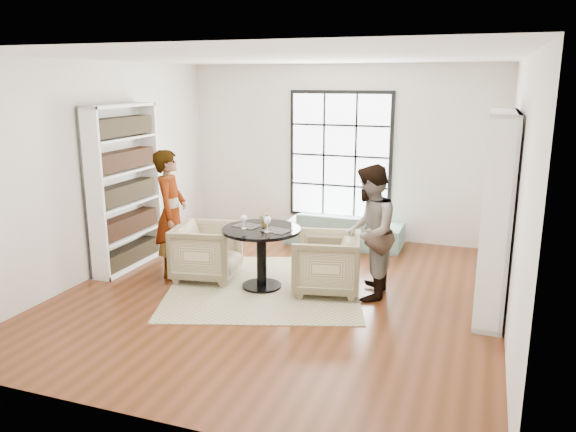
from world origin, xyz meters
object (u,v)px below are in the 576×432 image
at_px(wine_glass_right, 267,221).
at_px(flower_centerpiece, 266,220).
at_px(armchair_right, 327,263).
at_px(wine_glass_left, 244,219).
at_px(pedestal_table, 261,245).
at_px(person_right, 369,233).
at_px(armchair_left, 207,251).
at_px(person_left, 171,213).
at_px(sofa, 345,229).

distance_m(wine_glass_right, flower_centerpiece, 0.25).
xyz_separation_m(armchair_right, flower_centerpiece, (-0.82, -0.09, 0.53)).
height_order(wine_glass_left, wine_glass_right, wine_glass_right).
bearing_deg(pedestal_table, person_right, 6.42).
bearing_deg(armchair_right, person_right, 78.76).
bearing_deg(flower_centerpiece, person_right, 3.68).
height_order(armchair_left, flower_centerpiece, flower_centerpiece).
relative_size(pedestal_table, flower_centerpiece, 5.50).
bearing_deg(person_left, sofa, -57.08).
relative_size(armchair_left, person_right, 0.50).
xyz_separation_m(person_right, wine_glass_right, (-1.26, -0.30, 0.12)).
distance_m(sofa, flower_centerpiece, 2.40).
distance_m(person_right, flower_centerpiece, 1.38).
bearing_deg(person_right, pedestal_table, -87.06).
height_order(armchair_left, wine_glass_left, wine_glass_left).
xyz_separation_m(armchair_left, person_left, (-0.55, 0.00, 0.51)).
relative_size(pedestal_table, wine_glass_left, 5.65).
distance_m(person_left, flower_centerpiece, 1.45).
relative_size(armchair_right, wine_glass_left, 4.68).
distance_m(person_left, wine_glass_right, 1.58).
bearing_deg(armchair_right, sofa, 176.49).
relative_size(armchair_right, person_left, 0.48).
distance_m(pedestal_table, person_left, 1.45).
height_order(armchair_right, person_right, person_right).
bearing_deg(person_left, armchair_right, -103.80).
xyz_separation_m(person_left, wine_glass_left, (1.21, -0.18, 0.06)).
xyz_separation_m(sofa, wine_glass_left, (-0.77, -2.42, 0.68)).
bearing_deg(person_right, sofa, -162.19).
xyz_separation_m(sofa, armchair_left, (-1.43, -2.23, 0.11)).
xyz_separation_m(person_right, flower_centerpiece, (-1.37, -0.09, 0.06)).
bearing_deg(flower_centerpiece, wine_glass_left, -146.06).
xyz_separation_m(wine_glass_left, flower_centerpiece, (0.24, 0.16, -0.04)).
bearing_deg(wine_glass_right, flower_centerpiece, 116.31).
bearing_deg(sofa, armchair_left, 57.28).
xyz_separation_m(armchair_left, person_right, (2.27, 0.07, 0.47)).
bearing_deg(armchair_left, wine_glass_right, -113.18).
distance_m(person_left, wine_glass_left, 1.22).
height_order(sofa, armchair_left, armchair_left).
bearing_deg(person_left, flower_centerpiece, -106.30).
distance_m(wine_glass_left, wine_glass_right, 0.35).
xyz_separation_m(armchair_left, wine_glass_right, (1.01, -0.24, 0.59)).
height_order(pedestal_table, armchair_right, pedestal_table).
xyz_separation_m(sofa, flower_centerpiece, (-0.53, -2.25, 0.64)).
relative_size(pedestal_table, person_right, 0.60).
xyz_separation_m(person_right, wine_glass_left, (-1.61, -0.25, 0.10)).
relative_size(pedestal_table, sofa, 0.54).
height_order(person_left, flower_centerpiece, person_left).
relative_size(sofa, person_right, 1.12).
xyz_separation_m(pedestal_table, armchair_right, (0.86, 0.16, -0.21)).
relative_size(person_left, wine_glass_right, 8.74).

